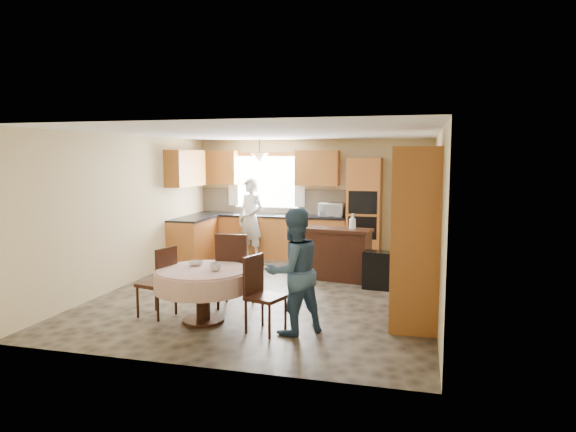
# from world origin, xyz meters

# --- Properties ---
(floor) EXTENTS (5.00, 6.00, 0.01)m
(floor) POSITION_xyz_m (0.00, 0.00, 0.00)
(floor) COLOR brown
(floor) RESTS_ON ground
(ceiling) EXTENTS (5.00, 6.00, 0.01)m
(ceiling) POSITION_xyz_m (0.00, 0.00, 2.50)
(ceiling) COLOR white
(ceiling) RESTS_ON wall_back
(wall_back) EXTENTS (5.00, 0.02, 2.50)m
(wall_back) POSITION_xyz_m (0.00, 3.00, 1.25)
(wall_back) COLOR #CAB681
(wall_back) RESTS_ON floor
(wall_front) EXTENTS (5.00, 0.02, 2.50)m
(wall_front) POSITION_xyz_m (0.00, -3.00, 1.25)
(wall_front) COLOR #CAB681
(wall_front) RESTS_ON floor
(wall_left) EXTENTS (0.02, 6.00, 2.50)m
(wall_left) POSITION_xyz_m (-2.50, 0.00, 1.25)
(wall_left) COLOR #CAB681
(wall_left) RESTS_ON floor
(wall_right) EXTENTS (0.02, 6.00, 2.50)m
(wall_right) POSITION_xyz_m (2.50, 0.00, 1.25)
(wall_right) COLOR #CAB681
(wall_right) RESTS_ON floor
(window) EXTENTS (1.40, 0.03, 1.10)m
(window) POSITION_xyz_m (-1.00, 2.98, 1.60)
(window) COLOR white
(window) RESTS_ON wall_back
(curtain_left) EXTENTS (0.22, 0.02, 1.15)m
(curtain_left) POSITION_xyz_m (-1.75, 2.93, 1.65)
(curtain_left) COLOR white
(curtain_left) RESTS_ON wall_back
(curtain_right) EXTENTS (0.22, 0.02, 1.15)m
(curtain_right) POSITION_xyz_m (-0.25, 2.93, 1.65)
(curtain_right) COLOR white
(curtain_right) RESTS_ON wall_back
(base_cab_back) EXTENTS (3.30, 0.60, 0.88)m
(base_cab_back) POSITION_xyz_m (-0.85, 2.70, 0.44)
(base_cab_back) COLOR #CF7C37
(base_cab_back) RESTS_ON floor
(counter_back) EXTENTS (3.30, 0.64, 0.04)m
(counter_back) POSITION_xyz_m (-0.85, 2.70, 0.90)
(counter_back) COLOR black
(counter_back) RESTS_ON base_cab_back
(base_cab_left) EXTENTS (0.60, 1.20, 0.88)m
(base_cab_left) POSITION_xyz_m (-2.20, 1.80, 0.44)
(base_cab_left) COLOR #CF7C37
(base_cab_left) RESTS_ON floor
(counter_left) EXTENTS (0.64, 1.20, 0.04)m
(counter_left) POSITION_xyz_m (-2.20, 1.80, 0.90)
(counter_left) COLOR black
(counter_left) RESTS_ON base_cab_left
(backsplash) EXTENTS (3.30, 0.02, 0.55)m
(backsplash) POSITION_xyz_m (-0.85, 2.99, 1.18)
(backsplash) COLOR tan
(backsplash) RESTS_ON wall_back
(wall_cab_left) EXTENTS (0.85, 0.33, 0.72)m
(wall_cab_left) POSITION_xyz_m (-2.05, 2.83, 1.91)
(wall_cab_left) COLOR #BB772E
(wall_cab_left) RESTS_ON wall_back
(wall_cab_right) EXTENTS (0.90, 0.33, 0.72)m
(wall_cab_right) POSITION_xyz_m (0.15, 2.83, 1.91)
(wall_cab_right) COLOR #BB772E
(wall_cab_right) RESTS_ON wall_back
(wall_cab_side) EXTENTS (0.33, 1.20, 0.72)m
(wall_cab_side) POSITION_xyz_m (-2.33, 1.80, 1.91)
(wall_cab_side) COLOR #BB772E
(wall_cab_side) RESTS_ON wall_left
(oven_tower) EXTENTS (0.66, 0.62, 2.12)m
(oven_tower) POSITION_xyz_m (1.15, 2.69, 1.06)
(oven_tower) COLOR #CF7C37
(oven_tower) RESTS_ON floor
(oven_upper) EXTENTS (0.56, 0.01, 0.45)m
(oven_upper) POSITION_xyz_m (1.15, 2.38, 1.25)
(oven_upper) COLOR black
(oven_upper) RESTS_ON oven_tower
(oven_lower) EXTENTS (0.56, 0.01, 0.45)m
(oven_lower) POSITION_xyz_m (1.15, 2.38, 0.75)
(oven_lower) COLOR black
(oven_lower) RESTS_ON oven_tower
(pendant) EXTENTS (0.36, 0.36, 0.18)m
(pendant) POSITION_xyz_m (-1.00, 2.50, 2.12)
(pendant) COLOR beige
(pendant) RESTS_ON ceiling
(sideboard) EXTENTS (1.25, 0.68, 0.85)m
(sideboard) POSITION_xyz_m (0.86, 1.09, 0.42)
(sideboard) COLOR #3B1C10
(sideboard) RESTS_ON floor
(space_heater) EXTENTS (0.48, 0.36, 0.61)m
(space_heater) POSITION_xyz_m (1.60, 0.65, 0.31)
(space_heater) COLOR black
(space_heater) RESTS_ON floor
(cupboard) EXTENTS (0.59, 1.19, 2.26)m
(cupboard) POSITION_xyz_m (2.22, -0.93, 1.13)
(cupboard) COLOR #CF7C37
(cupboard) RESTS_ON floor
(dining_table) EXTENTS (1.24, 1.24, 0.70)m
(dining_table) POSITION_xyz_m (-0.44, -1.65, 0.55)
(dining_table) COLOR #3B1C10
(dining_table) RESTS_ON floor
(chair_left) EXTENTS (0.49, 0.49, 0.95)m
(chair_left) POSITION_xyz_m (-1.07, -1.60, 0.53)
(chair_left) COLOR #3B1C10
(chair_left) RESTS_ON floor
(chair_back) EXTENTS (0.50, 0.50, 1.08)m
(chair_back) POSITION_xyz_m (-0.27, -0.98, 0.60)
(chair_back) COLOR #3B1C10
(chair_back) RESTS_ON floor
(chair_right) EXTENTS (0.51, 0.51, 0.94)m
(chair_right) POSITION_xyz_m (0.39, -1.79, 0.52)
(chair_right) COLOR #3B1C10
(chair_right) RESTS_ON floor
(framed_picture) EXTENTS (0.06, 0.55, 0.46)m
(framed_picture) POSITION_xyz_m (2.47, 0.26, 1.58)
(framed_picture) COLOR gold
(framed_picture) RESTS_ON wall_right
(microwave) EXTENTS (0.52, 0.36, 0.28)m
(microwave) POSITION_xyz_m (0.49, 2.65, 1.06)
(microwave) COLOR silver
(microwave) RESTS_ON counter_back
(person_sink) EXTENTS (0.74, 0.63, 1.70)m
(person_sink) POSITION_xyz_m (-1.13, 2.30, 0.85)
(person_sink) COLOR silver
(person_sink) RESTS_ON floor
(person_dining) EXTENTS (0.94, 0.93, 1.53)m
(person_dining) POSITION_xyz_m (0.80, -1.75, 0.76)
(person_dining) COLOR #3A5B80
(person_dining) RESTS_ON floor
(bowl_sideboard) EXTENTS (0.28, 0.28, 0.06)m
(bowl_sideboard) POSITION_xyz_m (0.55, 1.09, 0.88)
(bowl_sideboard) COLOR #B2B2B2
(bowl_sideboard) RESTS_ON sideboard
(bottle_sideboard) EXTENTS (0.15, 0.15, 0.32)m
(bottle_sideboard) POSITION_xyz_m (1.13, 1.09, 1.01)
(bottle_sideboard) COLOR silver
(bottle_sideboard) RESTS_ON sideboard
(cup_table) EXTENTS (0.17, 0.17, 0.11)m
(cup_table) POSITION_xyz_m (-0.23, -1.72, 0.76)
(cup_table) COLOR #B2B2B2
(cup_table) RESTS_ON dining_table
(bowl_table) EXTENTS (0.21, 0.21, 0.06)m
(bowl_table) POSITION_xyz_m (-0.62, -1.47, 0.73)
(bowl_table) COLOR #B2B2B2
(bowl_table) RESTS_ON dining_table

